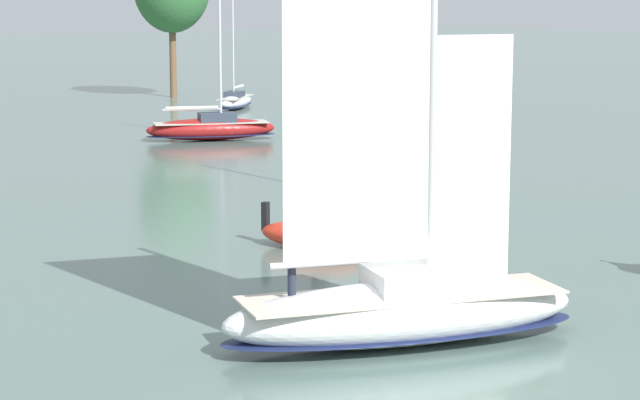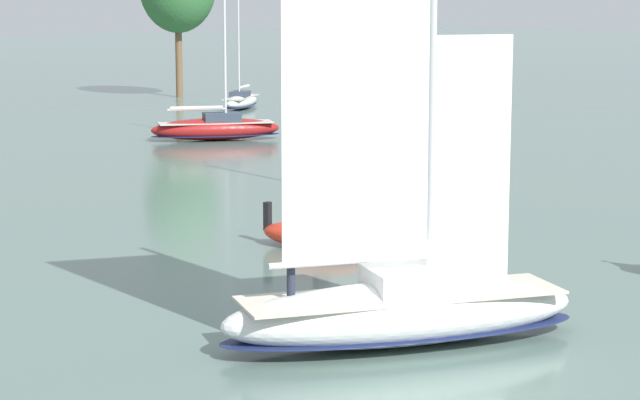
# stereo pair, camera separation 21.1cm
# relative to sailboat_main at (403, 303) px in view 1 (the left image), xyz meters

# --- Properties ---
(ground_plane) EXTENTS (400.00, 400.00, 0.00)m
(ground_plane) POSITION_rel_sailboat_main_xyz_m (-0.01, 0.00, -0.99)
(ground_plane) COLOR slate
(sailboat_main) EXTENTS (9.22, 5.70, 12.28)m
(sailboat_main) POSITION_rel_sailboat_main_xyz_m (0.00, 0.00, 0.00)
(sailboat_main) COLOR silver
(sailboat_main) RESTS_ON ground
(sailboat_moored_near_marina) EXTENTS (5.84, 7.63, 10.53)m
(sailboat_moored_near_marina) POSITION_rel_sailboat_main_xyz_m (14.08, 16.88, -0.27)
(sailboat_moored_near_marina) COLOR #194C47
(sailboat_moored_near_marina) RESTS_ON ground
(sailboat_moored_far_slip) EXTENTS (7.52, 5.20, 10.16)m
(sailboat_moored_far_slip) POSITION_rel_sailboat_main_xyz_m (20.75, 36.57, -0.30)
(sailboat_moored_far_slip) COLOR maroon
(sailboat_moored_far_slip) RESTS_ON ground
(sailboat_moored_outer_mooring) EXTENTS (5.79, 5.02, 8.29)m
(sailboat_moored_outer_mooring) POSITION_rel_sailboat_main_xyz_m (33.34, 51.08, -0.42)
(sailboat_moored_outer_mooring) COLOR silver
(sailboat_moored_outer_mooring) RESTS_ON ground
(motor_tender) EXTENTS (2.58, 3.90, 1.39)m
(motor_tender) POSITION_rel_sailboat_main_xyz_m (5.55, 9.97, -0.54)
(motor_tender) COLOR red
(motor_tender) RESTS_ON ground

